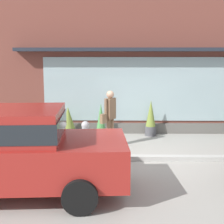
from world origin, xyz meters
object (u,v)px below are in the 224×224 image
(parked_car_red, at_px, (4,147))
(potted_plant_low_front, at_px, (12,125))
(fire_hydrant, at_px, (85,134))
(potted_plant_window_center, at_px, (68,122))
(potted_plant_doorstep, at_px, (101,120))
(potted_plant_trailing_edge, at_px, (151,119))
(pedestrian_with_handbag, at_px, (110,114))

(parked_car_red, height_order, potted_plant_low_front, parked_car_red)
(fire_hydrant, bearing_deg, potted_plant_window_center, 115.99)
(potted_plant_doorstep, bearing_deg, fire_hydrant, -104.73)
(fire_hydrant, relative_size, potted_plant_low_front, 1.09)
(fire_hydrant, bearing_deg, parked_car_red, -109.70)
(fire_hydrant, xyz_separation_m, potted_plant_trailing_edge, (2.09, 1.54, 0.19))
(fire_hydrant, distance_m, potted_plant_trailing_edge, 2.61)
(potted_plant_doorstep, distance_m, potted_plant_trailing_edge, 1.70)
(pedestrian_with_handbag, xyz_separation_m, potted_plant_doorstep, (-0.33, 1.32, -0.45))
(potted_plant_low_front, bearing_deg, pedestrian_with_handbag, -18.07)
(potted_plant_doorstep, bearing_deg, parked_car_red, -108.24)
(potted_plant_doorstep, relative_size, potted_plant_low_front, 1.52)
(parked_car_red, bearing_deg, fire_hydrant, 66.58)
(potted_plant_trailing_edge, bearing_deg, potted_plant_low_front, -176.32)
(pedestrian_with_handbag, bearing_deg, potted_plant_window_center, -96.80)
(parked_car_red, bearing_deg, pedestrian_with_handbag, 57.83)
(potted_plant_doorstep, height_order, potted_plant_trailing_edge, potted_plant_trailing_edge)
(potted_plant_low_front, bearing_deg, parked_car_red, -73.84)
(parked_car_red, distance_m, potted_plant_window_center, 4.99)
(potted_plant_doorstep, xyz_separation_m, potted_plant_trailing_edge, (1.70, 0.06, 0.05))
(fire_hydrant, xyz_separation_m, pedestrian_with_handbag, (0.72, 0.16, 0.58))
(parked_car_red, height_order, potted_plant_window_center, parked_car_red)
(potted_plant_window_center, height_order, potted_plant_trailing_edge, potted_plant_trailing_edge)
(pedestrian_with_handbag, relative_size, parked_car_red, 0.36)
(fire_hydrant, bearing_deg, potted_plant_trailing_edge, 36.44)
(potted_plant_window_center, bearing_deg, fire_hydrant, -64.01)
(fire_hydrant, height_order, pedestrian_with_handbag, pedestrian_with_handbag)
(parked_car_red, bearing_deg, potted_plant_window_center, 80.47)
(potted_plant_trailing_edge, xyz_separation_m, potted_plant_low_front, (-4.68, -0.30, -0.18))
(pedestrian_with_handbag, height_order, potted_plant_low_front, pedestrian_with_handbag)
(fire_hydrant, relative_size, pedestrian_with_handbag, 0.47)
(potted_plant_window_center, bearing_deg, potted_plant_low_front, -172.21)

